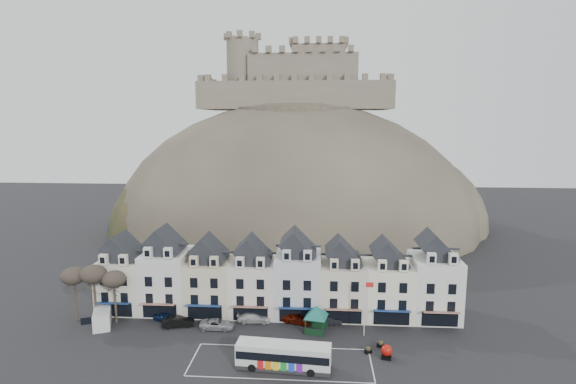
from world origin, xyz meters
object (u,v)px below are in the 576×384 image
object	(u,v)px
red_buoy	(387,351)
car_black	(178,322)
car_maroon	(297,318)
bus_shelter	(316,312)
bus	(284,355)
car_charcoal	(328,320)
white_van	(102,317)
car_navy	(165,317)
flagpole	(366,304)
car_white	(254,317)
car_silver	(217,324)

from	to	relation	value
red_buoy	car_black	world-z (taller)	red_buoy
car_black	car_maroon	xyz separation A→B (m)	(16.95, 2.23, 0.04)
bus_shelter	bus	bearing A→B (deg)	-99.87
bus_shelter	car_charcoal	bearing A→B (deg)	67.49
white_van	car_navy	world-z (taller)	white_van
white_van	car_charcoal	bearing A→B (deg)	-18.03
bus_shelter	car_navy	distance (m)	22.43
bus_shelter	flagpole	distance (m)	6.88
bus_shelter	car_navy	world-z (taller)	bus_shelter
white_van	car_maroon	distance (m)	28.14
red_buoy	car_charcoal	bearing A→B (deg)	128.48
car_white	car_maroon	bearing A→B (deg)	-92.97
car_silver	car_maroon	distance (m)	11.53
bus	car_white	size ratio (longest dim) A/B	2.34
car_silver	car_maroon	world-z (taller)	car_maroon
red_buoy	car_black	distance (m)	29.31
white_van	car_charcoal	distance (m)	32.62
white_van	car_silver	size ratio (longest dim) A/B	1.19
car_navy	car_black	distance (m)	2.96
flagpole	car_maroon	distance (m)	10.65
bus	bus_shelter	bearing A→B (deg)	73.14
car_silver	bus	bearing A→B (deg)	-133.36
bus_shelter	car_black	size ratio (longest dim) A/B	1.33
red_buoy	car_maroon	xyz separation A→B (m)	(-11.58, 8.93, -0.11)
flagpole	car_silver	distance (m)	21.09
flagpole	white_van	world-z (taller)	flagpole
white_van	car_navy	size ratio (longest dim) A/B	1.59
car_charcoal	car_silver	bearing A→B (deg)	92.71
bus_shelter	car_maroon	bearing A→B (deg)	149.84
bus_shelter	white_van	distance (m)	30.87
car_black	car_silver	distance (m)	5.70
bus_shelter	car_charcoal	distance (m)	3.82
bus	car_charcoal	distance (m)	13.38
red_buoy	car_maroon	world-z (taller)	red_buoy
flagpole	bus	bearing A→B (deg)	-139.33
white_van	car_black	xyz separation A→B (m)	(11.08, 0.27, -0.46)
bus_shelter	flagpole	bearing A→B (deg)	6.33
car_black	car_charcoal	size ratio (longest dim) A/B	1.13
red_buoy	white_van	distance (m)	40.13
bus_shelter	car_white	size ratio (longest dim) A/B	1.22
car_navy	car_silver	size ratio (longest dim) A/B	0.75
car_navy	car_silver	world-z (taller)	car_silver
red_buoy	white_van	bearing A→B (deg)	170.79
bus	car_black	distance (m)	18.79
flagpole	car_navy	world-z (taller)	flagpole
car_navy	car_maroon	bearing A→B (deg)	-69.39
bus	white_van	size ratio (longest dim) A/B	2.01
bus	car_silver	size ratio (longest dim) A/B	2.39
white_van	bus	bearing A→B (deg)	-42.08
bus_shelter	car_maroon	xyz separation A→B (m)	(-2.79, 2.50, -2.22)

